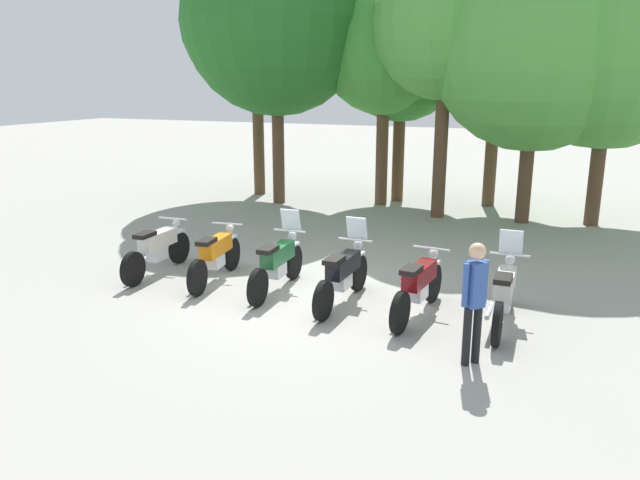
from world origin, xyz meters
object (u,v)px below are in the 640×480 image
tree_0 (256,21)px  tree_1 (276,21)px  motorcycle_0 (158,248)px  person_0 (474,295)px  tree_7 (612,41)px  motorcycle_3 (343,274)px  motorcycle_5 (504,293)px  motorcycle_4 (419,285)px  tree_4 (447,25)px  motorcycle_1 (216,255)px  tree_2 (385,49)px  tree_5 (499,37)px  motorcycle_2 (278,263)px  tree_6 (536,45)px  tree_3 (401,58)px

tree_0 → tree_1: 1.65m
motorcycle_0 → person_0: size_ratio=1.33×
tree_1 → tree_7: size_ratio=1.11×
motorcycle_3 → motorcycle_5: 2.58m
tree_1 → motorcycle_3: bearing=-56.9°
motorcycle_4 → tree_4: (-1.24, 7.36, 4.49)m
motorcycle_5 → tree_0: size_ratio=0.28×
motorcycle_1 → motorcycle_5: 5.17m
tree_2 → motorcycle_5: bearing=-61.8°
motorcycle_0 → tree_5: 11.37m
tree_7 → motorcycle_3: bearing=-116.6°
tree_7 → motorcycle_0: bearing=-135.4°
motorcycle_2 → motorcycle_5: size_ratio=1.00×
motorcycle_5 → tree_6: (-0.33, 7.45, 3.95)m
motorcycle_3 → tree_2: 9.54m
person_0 → tree_2: (-4.27, 9.93, 3.54)m
tree_1 → tree_7: tree_1 is taller
tree_5 → tree_6: (1.13, -1.92, -0.34)m
motorcycle_1 → tree_1: 9.00m
motorcycle_1 → motorcycle_5: (5.16, -0.14, 0.01)m
motorcycle_1 → tree_5: tree_5 is taller
tree_4 → tree_6: 2.27m
person_0 → tree_1: tree_1 is taller
motorcycle_2 → tree_1: 9.44m
motorcycle_5 → tree_7: 8.89m
motorcycle_2 → tree_7: tree_7 is taller
motorcycle_1 → person_0: bearing=-116.8°
tree_0 → tree_5: tree_0 is taller
motorcycle_0 → tree_3: (2.26, 9.00, 3.77)m
motorcycle_5 → tree_2: tree_2 is taller
motorcycle_3 → tree_1: 10.12m
motorcycle_4 → tree_2: size_ratio=0.34×
tree_3 → tree_7: (5.55, -1.31, 0.28)m
motorcycle_0 → motorcycle_4: 5.17m
tree_7 → tree_4: bearing=-171.7°
motorcycle_2 → motorcycle_3: bearing=-99.6°
motorcycle_1 → tree_0: (-3.54, 8.37, 4.90)m
motorcycle_3 → motorcycle_5: (2.58, 0.06, 0.00)m
tree_4 → tree_6: tree_6 is taller
motorcycle_0 → motorcycle_4: same height
tree_0 → tree_3: (4.51, 0.61, -1.13)m
tree_7 → tree_6: bearing=-167.8°
motorcycle_2 → tree_4: size_ratio=0.32×
tree_1 → tree_6: tree_1 is taller
motorcycle_3 → tree_6: tree_6 is taller
motorcycle_4 → tree_7: 9.29m
tree_3 → motorcycle_3: bearing=-80.0°
motorcycle_0 → motorcycle_4: (5.17, -0.23, 0.00)m
motorcycle_1 → tree_1: (-2.29, 7.29, 4.76)m
tree_0 → tree_2: 4.30m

